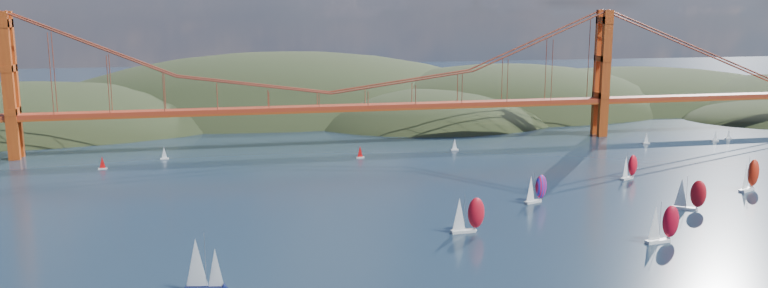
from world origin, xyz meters
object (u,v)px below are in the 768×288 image
racer_0 (467,214)px  sloop_navy (202,265)px  racer_rwb (536,188)px  racer_3 (629,166)px  racer_1 (663,223)px  racer_2 (689,194)px  racer_4 (749,174)px

racer_0 → sloop_navy: bearing=-160.8°
racer_0 → racer_rwb: size_ratio=1.12×
sloop_navy → racer_3: bearing=36.5°
racer_0 → racer_rwb: racer_0 is taller
racer_1 → racer_3: 68.80m
racer_2 → racer_3: racer_2 is taller
sloop_navy → racer_4: bearing=25.5°
racer_3 → racer_2: bearing=-122.2°
racer_0 → racer_4: bearing=10.0°
racer_1 → racer_4: bearing=28.6°
sloop_navy → racer_2: sloop_navy is taller
racer_3 → racer_rwb: 47.83m
racer_2 → racer_rwb: racer_2 is taller
sloop_navy → racer_3: (137.01, 72.01, -1.23)m
sloop_navy → racer_2: 137.96m
sloop_navy → racer_1: sloop_navy is taller
sloop_navy → racer_4: (165.49, 49.70, -0.29)m
racer_3 → racer_4: size_ratio=0.82×
racer_0 → racer_4: racer_4 is taller
racer_4 → racer_0: bearing=165.9°
racer_2 → racer_4: size_ratio=0.91×
racer_rwb → racer_1: bearing=-90.4°
sloop_navy → racer_3: 154.78m
racer_3 → racer_4: 36.18m
racer_4 → racer_2: bearing=179.5°
sloop_navy → racer_1: size_ratio=1.19×
racer_2 → racer_rwb: 42.76m
racer_2 → racer_3: 38.35m
racer_1 → racer_2: (24.11, 24.91, -0.19)m
racer_1 → racer_rwb: size_ratio=1.13×
racer_rwb → sloop_navy: bearing=-172.6°
racer_2 → sloop_navy: bearing=-133.9°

